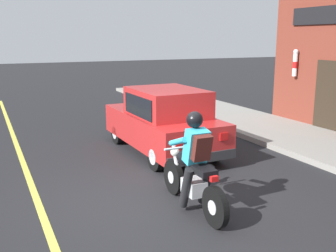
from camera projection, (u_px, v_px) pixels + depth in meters
The scene contains 5 objects.
ground_plane at pixel (154, 201), 6.71m from camera, with size 80.00×80.00×0.00m, color black.
sidewalk_curb at pixel (276, 130), 11.51m from camera, with size 2.60×22.00×0.14m, color gray.
lane_stripe at pixel (24, 165), 8.60m from camera, with size 0.12×19.80×0.01m, color #D1C64C.
motorcycle_with_rider at pixel (193, 169), 6.25m from camera, with size 0.56×2.02×1.62m.
car_hatchback at pixel (164, 121), 9.40m from camera, with size 1.72×3.81×1.57m.
Camera 1 is at (-2.46, -5.76, 2.73)m, focal length 42.00 mm.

